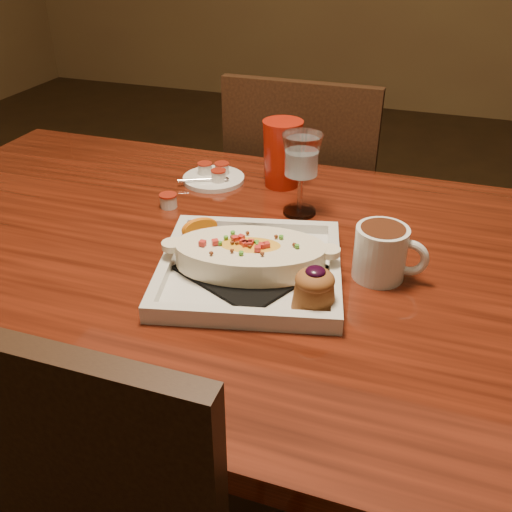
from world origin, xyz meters
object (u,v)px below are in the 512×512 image
(chair_far, at_px, (305,217))
(saucer, at_px, (213,177))
(coffee_mug, at_px, (382,251))
(table, at_px, (226,292))
(red_tumbler, at_px, (282,154))
(plate, at_px, (254,262))
(goblet, at_px, (302,160))

(chair_far, bearing_deg, saucer, 68.92)
(coffee_mug, bearing_deg, saucer, 147.48)
(table, bearing_deg, saucer, 116.35)
(table, relative_size, coffee_mug, 12.19)
(red_tumbler, bearing_deg, saucer, -169.14)
(coffee_mug, bearing_deg, chair_far, 115.04)
(plate, relative_size, saucer, 2.58)
(coffee_mug, height_order, red_tumbler, red_tumbler)
(chair_far, height_order, red_tumbler, chair_far)
(plate, bearing_deg, goblet, 74.21)
(plate, bearing_deg, saucer, 108.62)
(table, distance_m, goblet, 0.30)
(plate, distance_m, goblet, 0.27)
(coffee_mug, relative_size, goblet, 0.74)
(chair_far, xyz_separation_m, coffee_mug, (0.28, -0.63, 0.29))
(saucer, distance_m, red_tumbler, 0.17)
(red_tumbler, bearing_deg, goblet, -58.66)
(chair_far, xyz_separation_m, goblet, (0.09, -0.45, 0.36))
(plate, bearing_deg, table, 124.99)
(plate, height_order, goblet, goblet)
(table, distance_m, red_tumbler, 0.35)
(red_tumbler, bearing_deg, coffee_mug, -49.20)
(table, relative_size, saucer, 10.68)
(red_tumbler, bearing_deg, table, -93.28)
(goblet, bearing_deg, chair_far, 101.63)
(plate, distance_m, saucer, 0.41)
(table, distance_m, saucer, 0.33)
(table, height_order, saucer, saucer)
(goblet, bearing_deg, plate, -92.33)
(table, distance_m, chair_far, 0.65)
(plate, bearing_deg, coffee_mug, 6.13)
(coffee_mug, bearing_deg, goblet, 136.88)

